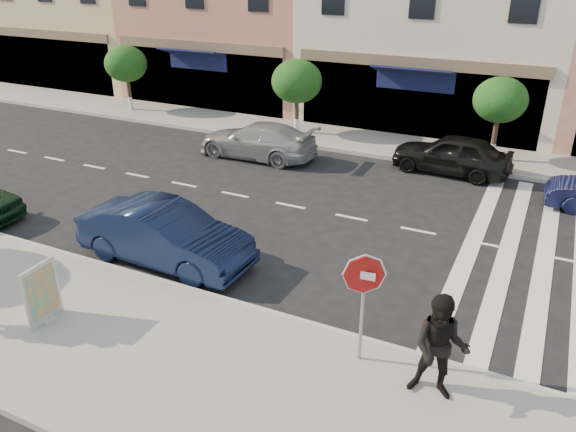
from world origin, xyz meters
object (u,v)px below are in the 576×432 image
(walker, at_px, (440,348))
(poster_board, at_px, (42,295))
(car_far_mid, at_px, (452,154))
(car_near_mid, at_px, (165,235))
(car_far_left, at_px, (257,140))
(stop_sign, at_px, (364,284))

(walker, xyz_separation_m, poster_board, (-7.69, -1.38, -0.34))
(poster_board, relative_size, car_far_mid, 0.32)
(walker, bearing_deg, car_near_mid, 158.91)
(poster_board, xyz_separation_m, car_far_left, (-1.33, 11.44, -0.12))
(car_far_mid, bearing_deg, walker, 13.62)
(car_far_left, relative_size, car_far_mid, 1.12)
(car_near_mid, relative_size, car_far_mid, 1.11)
(poster_board, relative_size, car_far_left, 0.29)
(car_far_mid, bearing_deg, stop_sign, 6.44)
(stop_sign, distance_m, walker, 1.66)
(poster_board, relative_size, car_near_mid, 0.29)
(car_far_mid, bearing_deg, car_near_mid, -24.52)
(car_near_mid, height_order, car_far_left, car_near_mid)
(walker, distance_m, car_near_mid, 7.45)
(stop_sign, height_order, poster_board, stop_sign)
(walker, xyz_separation_m, car_near_mid, (-7.17, 1.97, -0.38))
(stop_sign, height_order, car_far_mid, stop_sign)
(car_far_left, bearing_deg, walker, 41.87)
(stop_sign, xyz_separation_m, walker, (1.48, -0.31, -0.66))
(walker, distance_m, car_far_left, 13.52)
(poster_board, xyz_separation_m, car_far_mid, (5.65, 12.94, -0.09))
(poster_board, distance_m, car_far_mid, 14.12)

